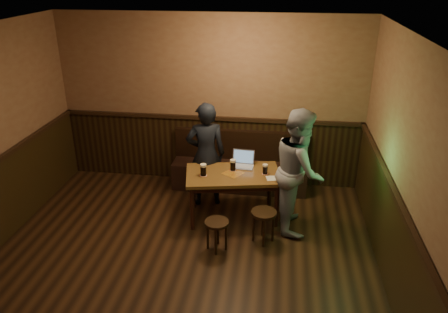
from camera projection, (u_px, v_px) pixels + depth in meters
name	position (u px, v px, depth m)	size (l,w,h in m)	color
room	(168.00, 194.00, 4.68)	(5.04, 6.04, 2.84)	black
bench	(240.00, 170.00, 7.26)	(2.20, 0.50, 0.95)	black
pub_table	(233.00, 179.00, 6.28)	(1.46, 1.00, 0.72)	brown
stool_left	(217.00, 227.00, 5.64)	(0.33, 0.33, 0.43)	black
stool_right	(264.00, 218.00, 5.80)	(0.37, 0.37, 0.46)	black
pint_left	(203.00, 170.00, 6.13)	(0.12, 0.12, 0.18)	#9F3113
pint_mid	(233.00, 165.00, 6.29)	(0.11, 0.11, 0.17)	#9F3113
pint_right	(265.00, 169.00, 6.19)	(0.10, 0.10, 0.15)	#9F3113
laptop	(243.00, 162.00, 6.45)	(0.34, 0.28, 0.23)	silver
menu	(274.00, 178.00, 6.09)	(0.22, 0.15, 0.00)	silver
person_suit	(206.00, 155.00, 6.58)	(0.60, 0.39, 1.64)	black
person_grey	(299.00, 170.00, 5.96)	(0.85, 0.66, 1.75)	gray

